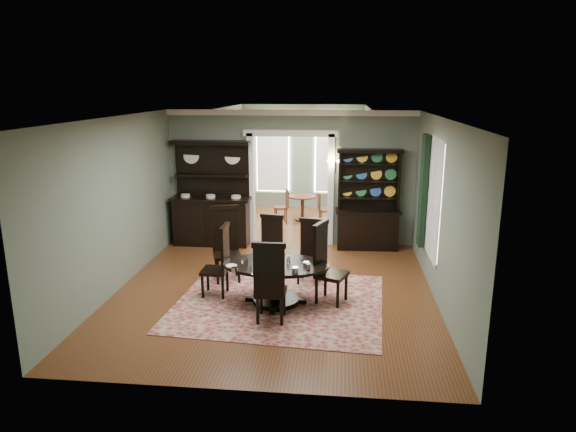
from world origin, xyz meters
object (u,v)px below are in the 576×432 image
parlor_table (302,204)px  dining_table (276,276)px  welsh_dresser (368,213)px  sideboard (212,209)px

parlor_table → dining_table: bearing=-90.3°
welsh_dresser → sideboard: bearing=178.4°
dining_table → sideboard: bearing=121.1°
dining_table → sideboard: 3.68m
dining_table → parlor_table: (0.03, 5.43, -0.04)m
sideboard → parlor_table: sideboard is taller
welsh_dresser → parlor_table: size_ratio=3.01×
sideboard → parlor_table: (1.88, 2.27, -0.38)m
dining_table → parlor_table: dining_table is taller
dining_table → sideboard: sideboard is taller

